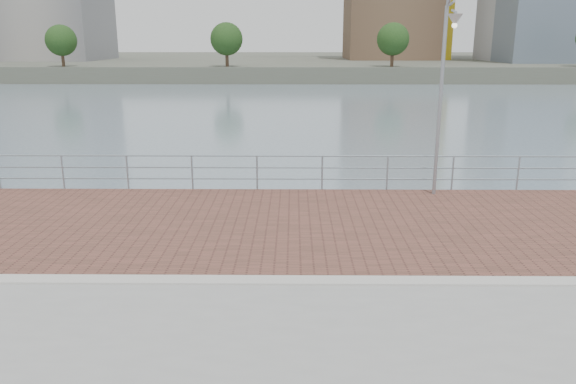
{
  "coord_description": "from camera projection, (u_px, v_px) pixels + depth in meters",
  "views": [
    {
      "loc": [
        0.12,
        -10.21,
        4.65
      ],
      "look_at": [
        0.0,
        2.0,
        1.3
      ],
      "focal_mm": 35.0,
      "sensor_mm": 36.0,
      "label": 1
    }
  ],
  "objects": [
    {
      "name": "water",
      "position": [
        287.0,
        371.0,
        11.61
      ],
      "size": [
        400.0,
        400.0,
        0.0
      ],
      "primitive_type": "plane",
      "color": "slate",
      "rests_on": "ground"
    },
    {
      "name": "brick_lane",
      "position": [
        289.0,
        224.0,
        14.55
      ],
      "size": [
        40.0,
        6.8,
        0.02
      ],
      "primitive_type": "cube",
      "color": "brown",
      "rests_on": "seawall"
    },
    {
      "name": "curb",
      "position": [
        287.0,
        281.0,
        11.07
      ],
      "size": [
        40.0,
        0.4,
        0.06
      ],
      "primitive_type": "cube",
      "color": "#B7B5AD",
      "rests_on": "seawall"
    },
    {
      "name": "far_shore",
      "position": [
        293.0,
        63.0,
        129.41
      ],
      "size": [
        320.0,
        95.0,
        2.5
      ],
      "primitive_type": "cube",
      "color": "#4C5142",
      "rests_on": "ground"
    },
    {
      "name": "guardrail",
      "position": [
        290.0,
        169.0,
        17.65
      ],
      "size": [
        39.06,
        0.06,
        1.13
      ],
      "color": "#8C9EA8",
      "rests_on": "brick_lane"
    },
    {
      "name": "street_lamp",
      "position": [
        447.0,
        64.0,
        15.87
      ],
      "size": [
        0.41,
        1.18,
        5.57
      ],
      "color": "gray",
      "rests_on": "brick_lane"
    },
    {
      "name": "shoreline_trees",
      "position": [
        264.0,
        39.0,
        84.18
      ],
      "size": [
        109.86,
        5.16,
        6.88
      ],
      "color": "#473323",
      "rests_on": "far_shore"
    }
  ]
}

